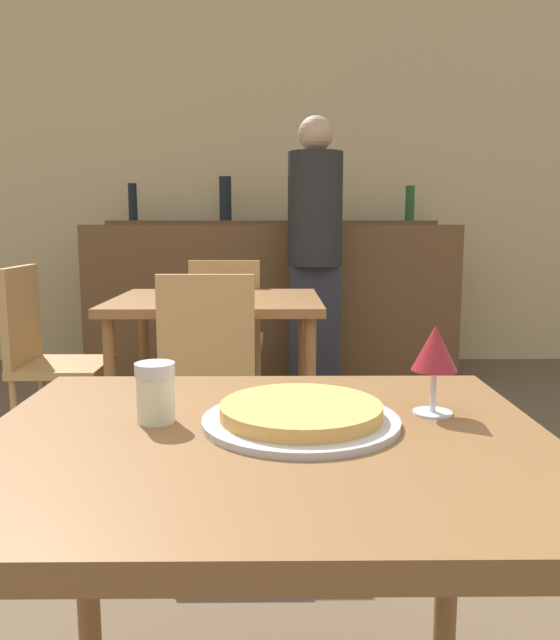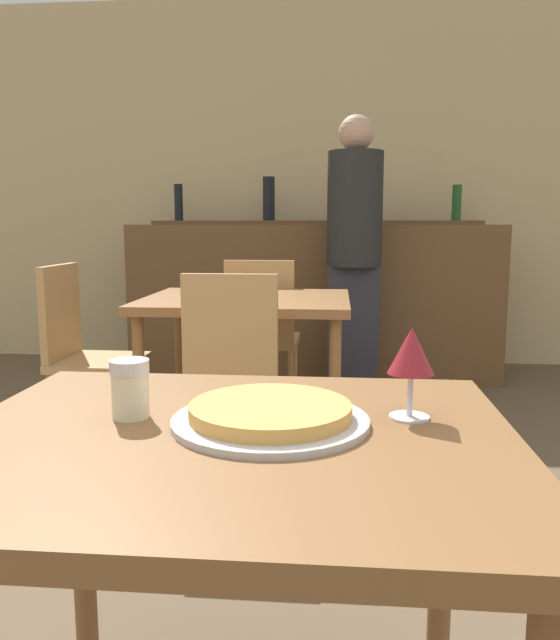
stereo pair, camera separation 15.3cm
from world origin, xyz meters
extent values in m
cube|color=#D1B784|center=(0.00, 4.05, 1.40)|extent=(8.00, 0.05, 2.80)
cube|color=brown|center=(0.00, 0.00, 0.74)|extent=(0.92, 0.77, 0.04)
cylinder|color=brown|center=(-0.40, 0.32, 0.36)|extent=(0.05, 0.05, 0.72)
cylinder|color=brown|center=(0.40, 0.32, 0.36)|extent=(0.05, 0.05, 0.72)
cube|color=brown|center=(-0.25, 1.91, 0.73)|extent=(0.95, 0.80, 0.04)
cylinder|color=brown|center=(-0.67, 1.57, 0.36)|extent=(0.05, 0.05, 0.71)
cylinder|color=brown|center=(0.17, 1.57, 0.36)|extent=(0.05, 0.05, 0.71)
cylinder|color=brown|center=(-0.67, 2.25, 0.36)|extent=(0.05, 0.05, 0.71)
cylinder|color=brown|center=(0.17, 2.25, 0.36)|extent=(0.05, 0.05, 0.71)
cube|color=brown|center=(0.00, 3.54, 0.54)|extent=(2.60, 0.56, 1.09)
cube|color=brown|center=(0.00, 3.68, 1.10)|extent=(2.39, 0.24, 0.03)
cylinder|color=black|center=(-1.02, 3.68, 1.25)|extent=(0.06, 0.06, 0.27)
cylinder|color=black|center=(-0.34, 3.68, 1.28)|extent=(0.09, 0.09, 0.32)
cylinder|color=maroon|center=(0.34, 3.68, 1.23)|extent=(0.07, 0.07, 0.22)
cylinder|color=#1E5123|center=(1.02, 3.68, 1.25)|extent=(0.07, 0.07, 0.25)
cube|color=tan|center=(-0.25, 1.26, 0.43)|extent=(0.40, 0.40, 0.04)
cube|color=tan|center=(-0.25, 1.44, 0.67)|extent=(0.38, 0.04, 0.45)
cylinder|color=tan|center=(-0.42, 1.09, 0.21)|extent=(0.03, 0.03, 0.41)
cylinder|color=tan|center=(-0.08, 1.09, 0.21)|extent=(0.03, 0.03, 0.41)
cylinder|color=tan|center=(-0.42, 1.43, 0.21)|extent=(0.03, 0.03, 0.41)
cylinder|color=tan|center=(-0.08, 1.43, 0.21)|extent=(0.03, 0.03, 0.41)
cube|color=tan|center=(-0.25, 2.56, 0.43)|extent=(0.40, 0.40, 0.04)
cube|color=tan|center=(-0.25, 2.38, 0.67)|extent=(0.38, 0.04, 0.45)
cylinder|color=tan|center=(-0.08, 2.73, 0.21)|extent=(0.03, 0.03, 0.41)
cylinder|color=tan|center=(-0.42, 2.73, 0.21)|extent=(0.03, 0.03, 0.41)
cylinder|color=tan|center=(-0.08, 2.39, 0.21)|extent=(0.03, 0.03, 0.41)
cylinder|color=tan|center=(-0.42, 2.39, 0.21)|extent=(0.03, 0.03, 0.41)
cube|color=tan|center=(-0.98, 1.91, 0.43)|extent=(0.40, 0.40, 0.04)
cube|color=tan|center=(-1.16, 1.91, 0.67)|extent=(0.04, 0.38, 0.45)
cylinder|color=tan|center=(-0.81, 1.74, 0.21)|extent=(0.03, 0.03, 0.41)
cylinder|color=tan|center=(-0.81, 2.08, 0.21)|extent=(0.03, 0.03, 0.41)
cylinder|color=tan|center=(-1.15, 1.74, 0.21)|extent=(0.03, 0.03, 0.41)
cylinder|color=tan|center=(-1.15, 2.08, 0.21)|extent=(0.03, 0.03, 0.41)
cylinder|color=#B7B7BC|center=(0.06, 0.05, 0.76)|extent=(0.33, 0.33, 0.01)
cylinder|color=gold|center=(0.06, 0.05, 0.78)|extent=(0.27, 0.27, 0.02)
cylinder|color=beige|center=(-0.19, 0.06, 0.80)|extent=(0.06, 0.06, 0.08)
cylinder|color=silver|center=(-0.19, 0.06, 0.85)|extent=(0.07, 0.07, 0.02)
cube|color=#2D2D38|center=(0.27, 2.96, 0.42)|extent=(0.32, 0.18, 0.83)
cylinder|color=#262626|center=(0.27, 2.96, 1.18)|extent=(0.34, 0.34, 0.70)
sphere|color=tan|center=(0.27, 2.96, 1.64)|extent=(0.22, 0.22, 0.22)
cylinder|color=silver|center=(0.30, 0.10, 0.76)|extent=(0.07, 0.07, 0.00)
cylinder|color=silver|center=(0.30, 0.10, 0.80)|extent=(0.01, 0.01, 0.07)
cone|color=maroon|center=(0.30, 0.10, 0.88)|extent=(0.08, 0.08, 0.08)
camera|label=1|loc=(0.01, -0.96, 1.09)|focal=35.00mm
camera|label=2|loc=(0.17, -0.95, 1.09)|focal=35.00mm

